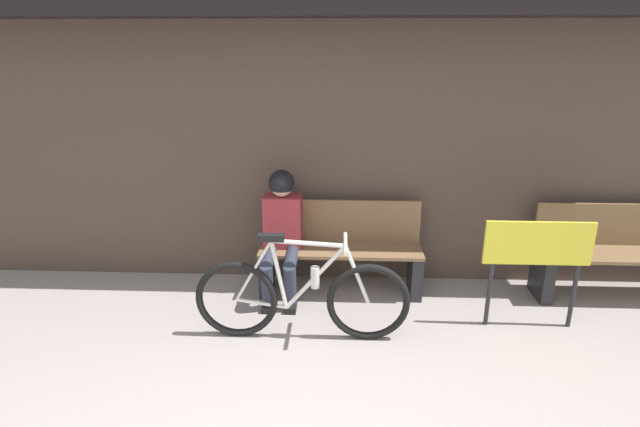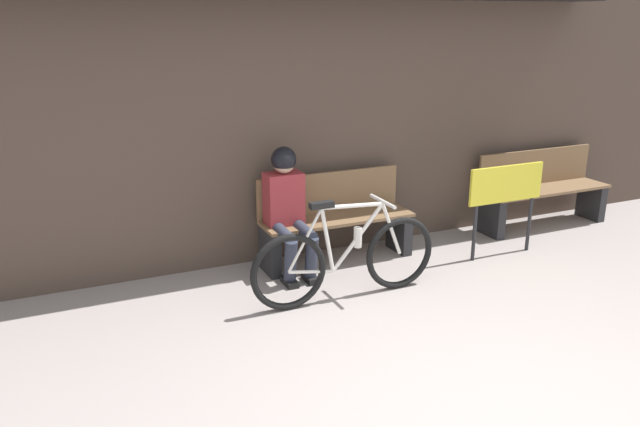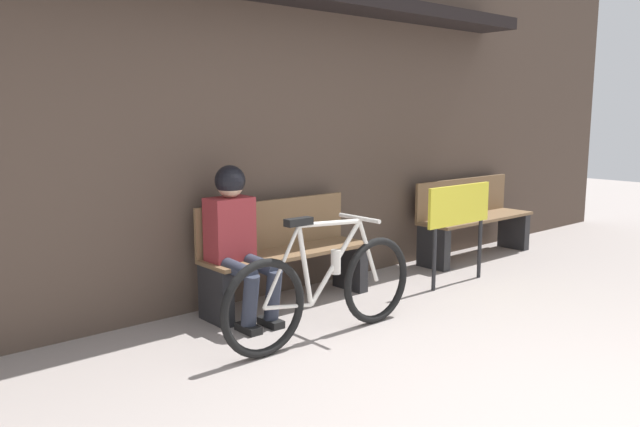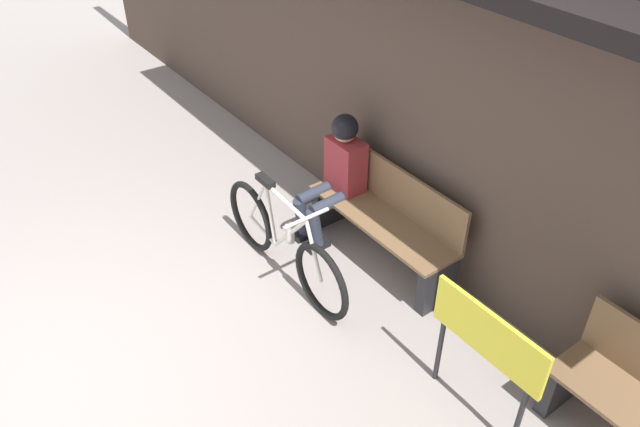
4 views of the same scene
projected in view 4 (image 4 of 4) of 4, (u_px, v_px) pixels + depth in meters
ground_plane at (73, 380)px, 4.41m from camera, size 24.00×24.00×0.00m
storefront_wall at (402, 58)px, 4.84m from camera, size 12.00×0.56×3.20m
park_bench_near at (385, 221)px, 5.26m from camera, size 1.49×0.42×0.85m
bicycle at (284, 244)px, 5.07m from camera, size 1.68×0.40×0.88m
person_seated at (337, 169)px, 5.38m from camera, size 0.34×0.60×1.18m
signboard at (486, 342)px, 3.81m from camera, size 0.85×0.04×0.92m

